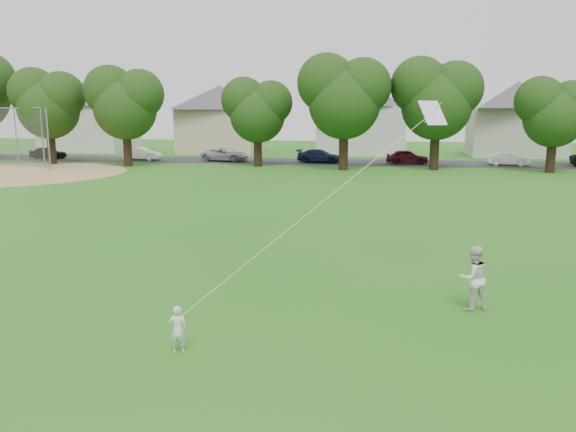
% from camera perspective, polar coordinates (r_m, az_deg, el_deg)
% --- Properties ---
extents(ground, '(160.00, 160.00, 0.00)m').
position_cam_1_polar(ground, '(11.65, -3.16, -12.96)').
color(ground, '#1F5C15').
rests_on(ground, ground).
extents(street, '(90.00, 7.00, 0.01)m').
position_cam_1_polar(street, '(52.67, 6.99, 5.44)').
color(street, '#2D2D30').
rests_on(street, ground).
extents(dirt_infield, '(18.00, 18.00, 0.02)m').
position_cam_1_polar(dirt_infield, '(47.99, -26.80, 3.89)').
color(dirt_infield, '#9E7F51').
rests_on(dirt_infield, ground).
extents(toddler, '(0.40, 0.30, 0.97)m').
position_cam_1_polar(toddler, '(11.31, -11.13, -11.25)').
color(toddler, silver).
rests_on(toddler, ground).
extents(older_boy, '(0.93, 0.85, 1.56)m').
position_cam_1_polar(older_boy, '(14.02, 18.28, -6.00)').
color(older_boy, silver).
rests_on(older_boy, ground).
extents(kite, '(3.08, 3.72, 9.20)m').
position_cam_1_polar(kite, '(13.27, 4.09, 1.91)').
color(kite, white).
rests_on(kite, ground).
extents(baseball_backstop, '(11.05, 3.96, 4.95)m').
position_cam_1_polar(baseball_backstop, '(53.46, -26.32, 7.16)').
color(baseball_backstop, gray).
rests_on(baseball_backstop, ground).
extents(tree_row, '(82.03, 8.98, 10.82)m').
position_cam_1_polar(tree_row, '(46.70, 7.64, 12.30)').
color(tree_row, black).
rests_on(tree_row, ground).
extents(parked_cars, '(72.00, 2.52, 1.29)m').
position_cam_1_polar(parked_cars, '(51.62, 12.10, 5.87)').
color(parked_cars, black).
rests_on(parked_cars, ground).
extents(house_row, '(77.93, 14.15, 10.41)m').
position_cam_1_polar(house_row, '(62.44, 8.00, 10.86)').
color(house_row, beige).
rests_on(house_row, ground).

